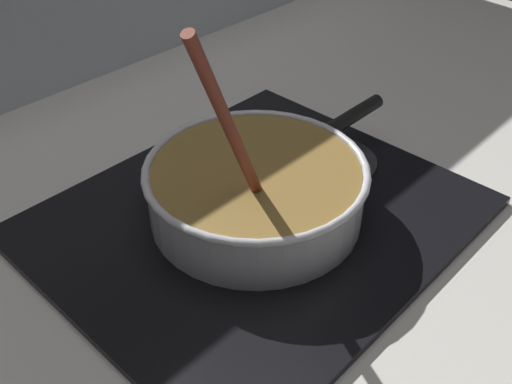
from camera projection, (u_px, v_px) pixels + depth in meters
ground at (352, 381)px, 0.63m from camera, size 2.40×1.60×0.04m
hob_plate at (256, 217)px, 0.81m from camera, size 0.56×0.48×0.01m
burner_ring at (256, 212)px, 0.81m from camera, size 0.20×0.20×0.01m
spare_burner at (333, 161)px, 0.91m from camera, size 0.14×0.14×0.01m
cooking_pan at (256, 189)px, 0.78m from camera, size 0.43×0.30×0.32m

